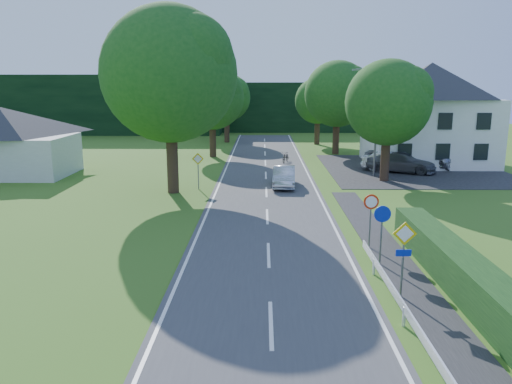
{
  "coord_description": "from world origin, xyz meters",
  "views": [
    {
      "loc": [
        -0.26,
        -7.36,
        6.9
      ],
      "look_at": [
        -0.58,
        16.93,
        1.59
      ],
      "focal_mm": 35.0,
      "sensor_mm": 36.0,
      "label": 1
    }
  ],
  "objects_px": {
    "moving_car": "(284,177)",
    "parked_car_silver_b": "(452,158)",
    "parked_car_grey": "(401,162)",
    "motorcycle": "(286,157)",
    "streetlight": "(375,117)",
    "parasol": "(413,155)",
    "parked_car_red": "(390,160)",
    "parked_car_silver_a": "(392,161)"
  },
  "relations": [
    {
      "from": "streetlight",
      "to": "parked_car_red",
      "type": "height_order",
      "value": "streetlight"
    },
    {
      "from": "streetlight",
      "to": "moving_car",
      "type": "height_order",
      "value": "streetlight"
    },
    {
      "from": "moving_car",
      "to": "parked_car_red",
      "type": "height_order",
      "value": "parked_car_red"
    },
    {
      "from": "parked_car_grey",
      "to": "parasol",
      "type": "bearing_deg",
      "value": -4.6
    },
    {
      "from": "parked_car_red",
      "to": "parked_car_silver_b",
      "type": "bearing_deg",
      "value": -53.94
    },
    {
      "from": "motorcycle",
      "to": "parked_car_silver_b",
      "type": "xyz_separation_m",
      "value": [
        13.75,
        -2.42,
        0.24
      ]
    },
    {
      "from": "motorcycle",
      "to": "parasol",
      "type": "xyz_separation_m",
      "value": [
        10.78,
        -1.42,
        0.42
      ]
    },
    {
      "from": "motorcycle",
      "to": "parked_car_silver_a",
      "type": "xyz_separation_m",
      "value": [
        8.31,
        -4.33,
        0.3
      ]
    },
    {
      "from": "moving_car",
      "to": "parasol",
      "type": "bearing_deg",
      "value": 42.02
    },
    {
      "from": "parked_car_grey",
      "to": "motorcycle",
      "type": "bearing_deg",
      "value": 86.42
    },
    {
      "from": "parked_car_grey",
      "to": "parked_car_silver_b",
      "type": "bearing_deg",
      "value": -38.84
    },
    {
      "from": "streetlight",
      "to": "parked_car_red",
      "type": "relative_size",
      "value": 1.95
    },
    {
      "from": "parked_car_silver_a",
      "to": "parked_car_silver_b",
      "type": "bearing_deg",
      "value": -50.81
    },
    {
      "from": "parked_car_silver_a",
      "to": "parked_car_grey",
      "type": "distance_m",
      "value": 0.72
    },
    {
      "from": "streetlight",
      "to": "parked_car_silver_b",
      "type": "height_order",
      "value": "streetlight"
    },
    {
      "from": "parked_car_silver_a",
      "to": "parked_car_red",
      "type": "bearing_deg",
      "value": 19.51
    },
    {
      "from": "parked_car_grey",
      "to": "parasol",
      "type": "xyz_separation_m",
      "value": [
        1.94,
        3.4,
        0.13
      ]
    },
    {
      "from": "parked_car_grey",
      "to": "streetlight",
      "type": "bearing_deg",
      "value": 146.78
    },
    {
      "from": "parked_car_grey",
      "to": "parasol",
      "type": "distance_m",
      "value": 3.92
    },
    {
      "from": "streetlight",
      "to": "parasol",
      "type": "height_order",
      "value": "streetlight"
    },
    {
      "from": "parked_car_red",
      "to": "streetlight",
      "type": "bearing_deg",
      "value": 171.24
    },
    {
      "from": "parked_car_grey",
      "to": "parked_car_silver_b",
      "type": "distance_m",
      "value": 5.47
    },
    {
      "from": "moving_car",
      "to": "parked_car_red",
      "type": "distance_m",
      "value": 11.47
    },
    {
      "from": "motorcycle",
      "to": "parked_car_red",
      "type": "height_order",
      "value": "parked_car_red"
    },
    {
      "from": "motorcycle",
      "to": "streetlight",
      "type": "bearing_deg",
      "value": -29.53
    },
    {
      "from": "streetlight",
      "to": "parked_car_silver_a",
      "type": "bearing_deg",
      "value": 45.56
    },
    {
      "from": "streetlight",
      "to": "motorcycle",
      "type": "xyz_separation_m",
      "value": [
        -6.26,
        6.42,
        -3.94
      ]
    },
    {
      "from": "parked_car_red",
      "to": "parked_car_silver_b",
      "type": "relative_size",
      "value": 0.78
    },
    {
      "from": "motorcycle",
      "to": "parasol",
      "type": "height_order",
      "value": "parasol"
    },
    {
      "from": "parasol",
      "to": "parked_car_red",
      "type": "bearing_deg",
      "value": -140.92
    },
    {
      "from": "parked_car_silver_a",
      "to": "parasol",
      "type": "distance_m",
      "value": 3.81
    },
    {
      "from": "streetlight",
      "to": "parked_car_grey",
      "type": "distance_m",
      "value": 4.74
    },
    {
      "from": "moving_car",
      "to": "parasol",
      "type": "relative_size",
      "value": 2.06
    },
    {
      "from": "parked_car_silver_b",
      "to": "streetlight",
      "type": "bearing_deg",
      "value": 84.78
    },
    {
      "from": "parasol",
      "to": "streetlight",
      "type": "bearing_deg",
      "value": -132.09
    },
    {
      "from": "moving_car",
      "to": "parked_car_silver_b",
      "type": "relative_size",
      "value": 0.79
    },
    {
      "from": "streetlight",
      "to": "parasol",
      "type": "relative_size",
      "value": 3.97
    },
    {
      "from": "parked_car_grey",
      "to": "parked_car_silver_a",
      "type": "bearing_deg",
      "value": 71.85
    },
    {
      "from": "parasol",
      "to": "motorcycle",
      "type": "bearing_deg",
      "value": 172.5
    },
    {
      "from": "motorcycle",
      "to": "parked_car_silver_b",
      "type": "distance_m",
      "value": 13.96
    },
    {
      "from": "parasol",
      "to": "moving_car",
      "type": "bearing_deg",
      "value": -141.0
    },
    {
      "from": "parked_car_silver_a",
      "to": "parked_car_silver_b",
      "type": "relative_size",
      "value": 0.91
    }
  ]
}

